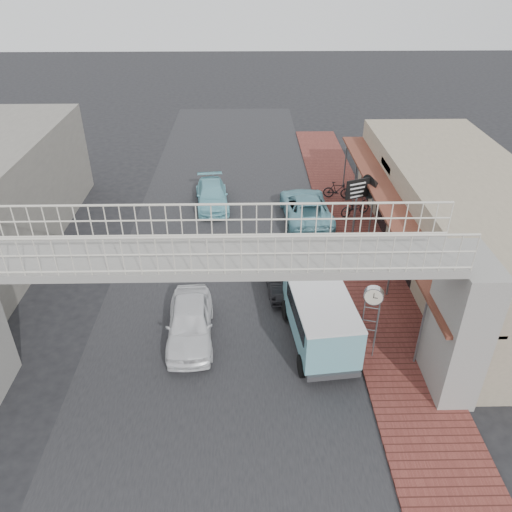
{
  "coord_description": "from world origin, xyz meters",
  "views": [
    {
      "loc": [
        1.04,
        -15.94,
        12.57
      ],
      "look_at": [
        1.39,
        1.45,
        1.8
      ],
      "focal_mm": 35.0,
      "sensor_mm": 36.0,
      "label": 1
    }
  ],
  "objects_px": {
    "angkot_curb": "(306,207)",
    "arrow_sign": "(372,187)",
    "angkot_van": "(320,315)",
    "street_clock": "(373,299)",
    "dark_sedan": "(283,267)",
    "angkot_far": "(212,195)",
    "motorcycle_far": "(337,190)",
    "white_hatchback": "(190,322)",
    "motorcycle_near": "(355,207)"
  },
  "relations": [
    {
      "from": "angkot_curb",
      "to": "street_clock",
      "type": "bearing_deg",
      "value": 92.5
    },
    {
      "from": "angkot_van",
      "to": "street_clock",
      "type": "xyz_separation_m",
      "value": [
        1.67,
        -0.47,
        1.03
      ]
    },
    {
      "from": "white_hatchback",
      "to": "angkot_far",
      "type": "bearing_deg",
      "value": 86.0
    },
    {
      "from": "dark_sedan",
      "to": "arrow_sign",
      "type": "height_order",
      "value": "arrow_sign"
    },
    {
      "from": "angkot_far",
      "to": "motorcycle_far",
      "type": "height_order",
      "value": "angkot_far"
    },
    {
      "from": "dark_sedan",
      "to": "angkot_van",
      "type": "height_order",
      "value": "angkot_van"
    },
    {
      "from": "street_clock",
      "to": "arrow_sign",
      "type": "xyz_separation_m",
      "value": [
        1.79,
        8.52,
        0.33
      ]
    },
    {
      "from": "angkot_van",
      "to": "white_hatchback",
      "type": "bearing_deg",
      "value": 167.88
    },
    {
      "from": "dark_sedan",
      "to": "angkot_van",
      "type": "distance_m",
      "value": 4.37
    },
    {
      "from": "dark_sedan",
      "to": "street_clock",
      "type": "xyz_separation_m",
      "value": [
        2.73,
        -4.66,
        1.69
      ]
    },
    {
      "from": "motorcycle_far",
      "to": "motorcycle_near",
      "type": "bearing_deg",
      "value": -153.38
    },
    {
      "from": "angkot_far",
      "to": "arrow_sign",
      "type": "distance_m",
      "value": 9.14
    },
    {
      "from": "white_hatchback",
      "to": "angkot_far",
      "type": "height_order",
      "value": "white_hatchback"
    },
    {
      "from": "angkot_curb",
      "to": "motorcycle_far",
      "type": "distance_m",
      "value": 3.21
    },
    {
      "from": "white_hatchback",
      "to": "angkot_van",
      "type": "xyz_separation_m",
      "value": [
        4.76,
        -0.49,
        0.68
      ]
    },
    {
      "from": "angkot_curb",
      "to": "street_clock",
      "type": "height_order",
      "value": "street_clock"
    },
    {
      "from": "angkot_curb",
      "to": "street_clock",
      "type": "distance_m",
      "value": 10.72
    },
    {
      "from": "motorcycle_near",
      "to": "arrow_sign",
      "type": "relative_size",
      "value": 0.55
    },
    {
      "from": "angkot_curb",
      "to": "arrow_sign",
      "type": "height_order",
      "value": "arrow_sign"
    },
    {
      "from": "dark_sedan",
      "to": "arrow_sign",
      "type": "distance_m",
      "value": 6.29
    },
    {
      "from": "angkot_far",
      "to": "street_clock",
      "type": "bearing_deg",
      "value": -69.6
    },
    {
      "from": "white_hatchback",
      "to": "street_clock",
      "type": "bearing_deg",
      "value": -11.52
    },
    {
      "from": "dark_sedan",
      "to": "angkot_van",
      "type": "xyz_separation_m",
      "value": [
        1.06,
        -4.19,
        0.66
      ]
    },
    {
      "from": "white_hatchback",
      "to": "motorcycle_near",
      "type": "relative_size",
      "value": 2.29
    },
    {
      "from": "angkot_far",
      "to": "motorcycle_near",
      "type": "xyz_separation_m",
      "value": [
        7.86,
        -1.55,
        -0.04
      ]
    },
    {
      "from": "angkot_far",
      "to": "angkot_curb",
      "type": "bearing_deg",
      "value": -25.63
    },
    {
      "from": "white_hatchback",
      "to": "angkot_curb",
      "type": "distance_m",
      "value": 10.96
    },
    {
      "from": "white_hatchback",
      "to": "angkot_curb",
      "type": "xyz_separation_m",
      "value": [
        5.33,
        9.57,
        0.0
      ]
    },
    {
      "from": "arrow_sign",
      "to": "dark_sedan",
      "type": "bearing_deg",
      "value": -161.23
    },
    {
      "from": "motorcycle_near",
      "to": "motorcycle_far",
      "type": "relative_size",
      "value": 1.11
    },
    {
      "from": "angkot_van",
      "to": "street_clock",
      "type": "distance_m",
      "value": 2.02
    },
    {
      "from": "arrow_sign",
      "to": "street_clock",
      "type": "bearing_deg",
      "value": -123.59
    },
    {
      "from": "dark_sedan",
      "to": "motorcycle_near",
      "type": "relative_size",
      "value": 2.44
    },
    {
      "from": "street_clock",
      "to": "motorcycle_near",
      "type": "bearing_deg",
      "value": 97.15
    },
    {
      "from": "dark_sedan",
      "to": "angkot_far",
      "type": "bearing_deg",
      "value": 109.48
    },
    {
      "from": "motorcycle_near",
      "to": "street_clock",
      "type": "xyz_separation_m",
      "value": [
        -1.62,
        -10.77,
        1.85
      ]
    },
    {
      "from": "dark_sedan",
      "to": "angkot_far",
      "type": "xyz_separation_m",
      "value": [
        -3.51,
        7.66,
        -0.11
      ]
    },
    {
      "from": "angkot_far",
      "to": "angkot_van",
      "type": "relative_size",
      "value": 0.92
    },
    {
      "from": "motorcycle_near",
      "to": "street_clock",
      "type": "height_order",
      "value": "street_clock"
    },
    {
      "from": "angkot_curb",
      "to": "arrow_sign",
      "type": "bearing_deg",
      "value": 141.77
    },
    {
      "from": "angkot_van",
      "to": "street_clock",
      "type": "relative_size",
      "value": 1.66
    },
    {
      "from": "white_hatchback",
      "to": "street_clock",
      "type": "xyz_separation_m",
      "value": [
        6.43,
        -0.96,
        1.72
      ]
    },
    {
      "from": "angkot_curb",
      "to": "white_hatchback",
      "type": "bearing_deg",
      "value": 57.41
    },
    {
      "from": "white_hatchback",
      "to": "dark_sedan",
      "type": "height_order",
      "value": "dark_sedan"
    },
    {
      "from": "motorcycle_far",
      "to": "dark_sedan",
      "type": "bearing_deg",
      "value": 166.52
    },
    {
      "from": "white_hatchback",
      "to": "dark_sedan",
      "type": "xyz_separation_m",
      "value": [
        3.7,
        3.7,
        0.02
      ]
    },
    {
      "from": "motorcycle_near",
      "to": "motorcycle_far",
      "type": "bearing_deg",
      "value": -9.02
    },
    {
      "from": "angkot_curb",
      "to": "angkot_far",
      "type": "height_order",
      "value": "angkot_curb"
    },
    {
      "from": "motorcycle_near",
      "to": "street_clock",
      "type": "relative_size",
      "value": 0.65
    },
    {
      "from": "white_hatchback",
      "to": "arrow_sign",
      "type": "distance_m",
      "value": 11.36
    }
  ]
}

